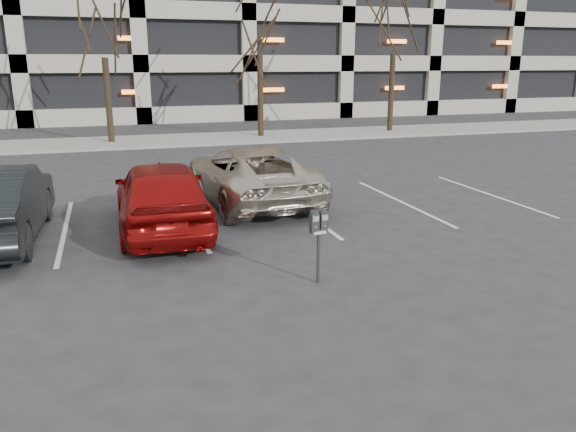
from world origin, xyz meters
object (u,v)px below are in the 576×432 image
object	(u,v)px
tree_d	(395,3)
car_red	(162,195)
parking_meter	(319,229)
tree_b	(100,1)
suv_silver	(251,174)

from	to	relation	value
tree_d	car_red	bearing A→B (deg)	-132.23
tree_d	parking_meter	bearing A→B (deg)	-120.77
car_red	tree_b	bearing A→B (deg)	-85.73
parking_meter	car_red	bearing A→B (deg)	112.36
tree_d	suv_silver	distance (m)	17.32
tree_b	parking_meter	bearing A→B (deg)	-80.43
parking_meter	car_red	xyz separation A→B (m)	(-2.19, 3.89, -0.15)
tree_d	car_red	distance (m)	20.29
tree_b	tree_d	world-z (taller)	tree_d
suv_silver	car_red	bearing A→B (deg)	34.98
tree_b	tree_d	xyz separation A→B (m)	(14.00, 0.00, 0.35)
tree_b	tree_d	distance (m)	14.00
tree_b	tree_d	bearing A→B (deg)	0.00
parking_meter	tree_d	bearing A→B (deg)	52.26
tree_b	car_red	bearing A→B (deg)	-86.43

